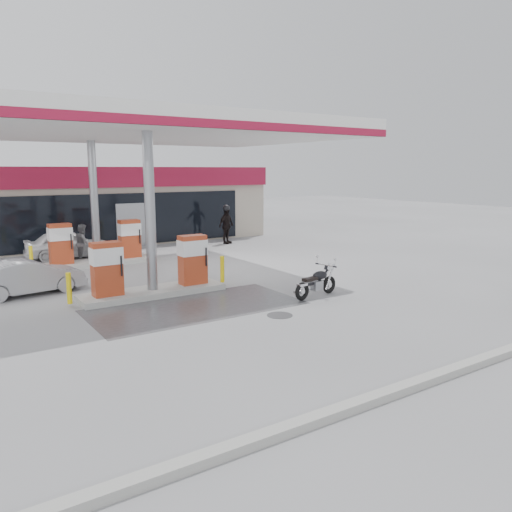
{
  "coord_description": "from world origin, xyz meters",
  "views": [
    {
      "loc": [
        -5.65,
        -12.44,
        3.87
      ],
      "look_at": [
        2.8,
        0.38,
        1.2
      ],
      "focal_mm": 35.0,
      "sensor_mm": 36.0,
      "label": 1
    }
  ],
  "objects_px": {
    "parked_motorcycle": "(317,283)",
    "sedan_white": "(69,244)",
    "biker_walking": "(226,225)",
    "attendant": "(83,243)",
    "hatchback_silver": "(28,277)",
    "pump_island_near": "(152,273)",
    "pump_island_far": "(97,248)"
  },
  "relations": [
    {
      "from": "sedan_white",
      "to": "biker_walking",
      "type": "height_order",
      "value": "biker_walking"
    },
    {
      "from": "biker_walking",
      "to": "pump_island_far",
      "type": "bearing_deg",
      "value": 172.14
    },
    {
      "from": "sedan_white",
      "to": "biker_walking",
      "type": "bearing_deg",
      "value": -82.23
    },
    {
      "from": "pump_island_near",
      "to": "attendant",
      "type": "bearing_deg",
      "value": 92.26
    },
    {
      "from": "hatchback_silver",
      "to": "attendant",
      "type": "bearing_deg",
      "value": -39.41
    },
    {
      "from": "parked_motorcycle",
      "to": "sedan_white",
      "type": "height_order",
      "value": "sedan_white"
    },
    {
      "from": "sedan_white",
      "to": "hatchback_silver",
      "type": "height_order",
      "value": "sedan_white"
    },
    {
      "from": "pump_island_far",
      "to": "biker_walking",
      "type": "relative_size",
      "value": 2.66
    },
    {
      "from": "parked_motorcycle",
      "to": "biker_walking",
      "type": "relative_size",
      "value": 0.95
    },
    {
      "from": "attendant",
      "to": "biker_walking",
      "type": "bearing_deg",
      "value": -66.63
    },
    {
      "from": "sedan_white",
      "to": "biker_walking",
      "type": "relative_size",
      "value": 1.89
    },
    {
      "from": "sedan_white",
      "to": "attendant",
      "type": "relative_size",
      "value": 2.27
    },
    {
      "from": "sedan_white",
      "to": "hatchback_silver",
      "type": "xyz_separation_m",
      "value": [
        -2.6,
        -6.0,
        -0.07
      ]
    },
    {
      "from": "parked_motorcycle",
      "to": "hatchback_silver",
      "type": "height_order",
      "value": "hatchback_silver"
    },
    {
      "from": "pump_island_near",
      "to": "sedan_white",
      "type": "distance_m",
      "value": 8.22
    },
    {
      "from": "attendant",
      "to": "hatchback_silver",
      "type": "distance_m",
      "value": 5.63
    },
    {
      "from": "pump_island_far",
      "to": "attendant",
      "type": "bearing_deg",
      "value": 105.43
    },
    {
      "from": "pump_island_far",
      "to": "sedan_white",
      "type": "xyz_separation_m",
      "value": [
        -0.61,
        2.2,
        -0.09
      ]
    },
    {
      "from": "pump_island_near",
      "to": "sedan_white",
      "type": "relative_size",
      "value": 1.4
    },
    {
      "from": "sedan_white",
      "to": "hatchback_silver",
      "type": "distance_m",
      "value": 6.54
    },
    {
      "from": "pump_island_near",
      "to": "hatchback_silver",
      "type": "xyz_separation_m",
      "value": [
        -3.21,
        2.2,
        -0.16
      ]
    },
    {
      "from": "pump_island_far",
      "to": "attendant",
      "type": "relative_size",
      "value": 3.19
    },
    {
      "from": "biker_walking",
      "to": "attendant",
      "type": "bearing_deg",
      "value": 164.47
    },
    {
      "from": "pump_island_near",
      "to": "pump_island_far",
      "type": "bearing_deg",
      "value": 90.0
    },
    {
      "from": "pump_island_near",
      "to": "attendant",
      "type": "relative_size",
      "value": 3.19
    },
    {
      "from": "hatchback_silver",
      "to": "biker_walking",
      "type": "distance_m",
      "value": 12.2
    },
    {
      "from": "hatchback_silver",
      "to": "parked_motorcycle",
      "type": "bearing_deg",
      "value": -133.19
    },
    {
      "from": "attendant",
      "to": "hatchback_silver",
      "type": "bearing_deg",
      "value": 163.03
    },
    {
      "from": "parked_motorcycle",
      "to": "sedan_white",
      "type": "bearing_deg",
      "value": 103.11
    },
    {
      "from": "sedan_white",
      "to": "attendant",
      "type": "height_order",
      "value": "attendant"
    },
    {
      "from": "parked_motorcycle",
      "to": "biker_walking",
      "type": "bearing_deg",
      "value": 63.84
    },
    {
      "from": "parked_motorcycle",
      "to": "attendant",
      "type": "distance_m",
      "value": 10.93
    }
  ]
}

